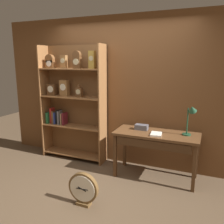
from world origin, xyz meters
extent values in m
plane|color=brown|center=(0.00, 0.00, 0.00)|extent=(10.00, 10.00, 0.00)
cube|color=brown|center=(0.00, 1.36, 1.30)|extent=(4.80, 0.05, 2.60)
cube|color=brown|center=(-1.51, 1.15, 1.06)|extent=(0.02, 0.32, 2.12)
cube|color=brown|center=(-0.28, 1.15, 1.06)|extent=(0.03, 0.32, 2.12)
cube|color=brown|center=(-0.89, 1.30, 1.06)|extent=(1.25, 0.01, 2.12)
cube|color=brown|center=(-0.89, 1.15, 0.08)|extent=(1.20, 0.30, 0.02)
cube|color=brown|center=(-0.89, 1.15, 0.64)|extent=(1.20, 0.30, 0.02)
cube|color=brown|center=(-0.89, 1.15, 1.19)|extent=(1.20, 0.30, 0.02)
cube|color=brown|center=(-0.89, 1.15, 1.70)|extent=(1.20, 0.30, 0.02)
cube|color=brown|center=(-1.35, 1.14, 1.78)|extent=(0.17, 0.08, 0.14)
cylinder|color=brown|center=(-1.35, 1.14, 1.87)|extent=(0.17, 0.08, 0.17)
cylinder|color=silver|center=(-1.35, 1.10, 1.79)|extent=(0.11, 0.01, 0.11)
cube|color=brown|center=(-1.34, 1.14, 1.30)|extent=(0.16, 0.10, 0.21)
cylinder|color=silver|center=(-1.34, 1.09, 1.32)|extent=(0.12, 0.01, 0.12)
cube|color=olive|center=(-1.05, 1.15, 1.82)|extent=(0.11, 0.08, 0.23)
cylinder|color=#C6B78C|center=(-1.05, 1.11, 1.84)|extent=(0.09, 0.01, 0.09)
cube|color=olive|center=(-1.06, 1.15, 1.34)|extent=(0.16, 0.11, 0.29)
cylinder|color=silver|center=(-1.06, 1.09, 1.37)|extent=(0.12, 0.01, 0.12)
cube|color=brown|center=(-0.76, 1.13, 1.81)|extent=(0.14, 0.08, 0.20)
cylinder|color=brown|center=(-0.76, 1.13, 1.94)|extent=(0.14, 0.08, 0.14)
cylinder|color=#C6B78C|center=(-0.76, 1.08, 1.82)|extent=(0.11, 0.01, 0.11)
cube|color=brown|center=(-0.74, 1.14, 1.28)|extent=(0.12, 0.07, 0.17)
sphere|color=brown|center=(-0.74, 1.14, 1.39)|extent=(0.07, 0.07, 0.07)
cylinder|color=#C6B78C|center=(-0.74, 1.10, 1.30)|extent=(0.09, 0.01, 0.09)
cube|color=#B28C38|center=(-0.47, 1.14, 1.86)|extent=(0.11, 0.08, 0.30)
cylinder|color=#C6B78C|center=(-0.47, 1.09, 1.88)|extent=(0.08, 0.01, 0.08)
cube|color=#236638|center=(-1.43, 1.13, 0.75)|extent=(0.04, 0.16, 0.21)
cube|color=maroon|center=(-1.38, 1.16, 0.80)|extent=(0.04, 0.13, 0.30)
cube|color=brown|center=(-1.32, 1.15, 0.77)|extent=(0.04, 0.13, 0.24)
cube|color=navy|center=(-1.27, 1.13, 0.76)|extent=(0.03, 0.13, 0.22)
cube|color=black|center=(-1.23, 1.16, 0.78)|extent=(0.04, 0.15, 0.26)
cube|color=slate|center=(-1.18, 1.13, 0.78)|extent=(0.03, 0.14, 0.26)
cube|color=tan|center=(-1.13, 1.14, 0.75)|extent=(0.02, 0.12, 0.21)
cube|color=maroon|center=(-1.08, 1.15, 0.76)|extent=(0.03, 0.16, 0.23)
cube|color=brown|center=(0.72, 0.98, 0.72)|extent=(1.30, 0.55, 0.04)
cube|color=#50321B|center=(0.12, 0.75, 0.35)|extent=(0.05, 0.05, 0.70)
cube|color=#50321B|center=(1.32, 0.75, 0.35)|extent=(0.05, 0.05, 0.70)
cube|color=#50321B|center=(0.12, 1.20, 0.35)|extent=(0.05, 0.05, 0.70)
cube|color=#50321B|center=(1.32, 1.20, 0.35)|extent=(0.05, 0.05, 0.70)
cube|color=#472C18|center=(0.72, 0.72, 0.63)|extent=(1.11, 0.03, 0.12)
cylinder|color=#1E472D|center=(1.16, 1.05, 0.75)|extent=(0.13, 0.13, 0.02)
cylinder|color=#1E472D|center=(1.16, 1.05, 0.96)|extent=(0.02, 0.02, 0.40)
cone|color=#1E472D|center=(1.22, 1.00, 1.16)|extent=(0.16, 0.18, 0.14)
cube|color=#595960|center=(0.45, 1.06, 0.78)|extent=(0.20, 0.12, 0.08)
cube|color=silver|center=(0.74, 0.88, 0.75)|extent=(0.18, 0.24, 0.02)
cube|color=brown|center=(0.04, -0.14, 0.02)|extent=(0.18, 0.11, 0.04)
cylinder|color=brown|center=(0.04, -0.14, 0.24)|extent=(0.41, 0.06, 0.41)
cylinder|color=silver|center=(0.04, -0.17, 0.24)|extent=(0.35, 0.01, 0.35)
cube|color=black|center=(0.04, -0.17, 0.24)|extent=(0.12, 0.01, 0.05)
cube|color=black|center=(0.04, -0.18, 0.24)|extent=(0.17, 0.01, 0.02)
camera|label=1|loc=(1.45, -2.54, 1.84)|focal=37.98mm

